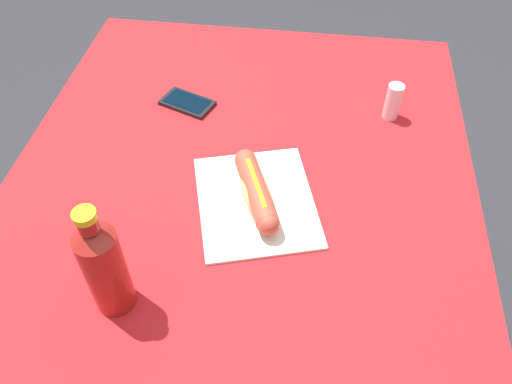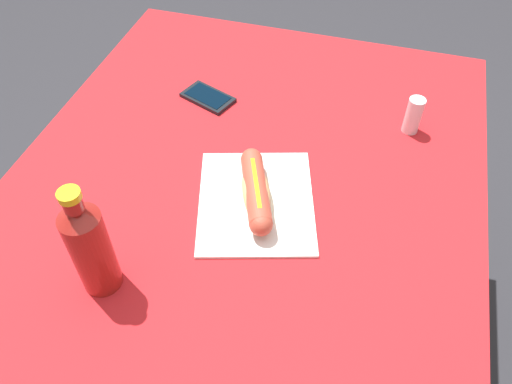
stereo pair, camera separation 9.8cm
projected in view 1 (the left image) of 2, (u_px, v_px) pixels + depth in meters
ground_plane at (245, 341)px, 1.59m from camera, size 6.00×6.00×0.00m
dining_table at (241, 217)px, 1.14m from camera, size 1.17×0.96×0.73m
paper_wrapper at (256, 201)px, 1.01m from camera, size 0.32×0.29×0.01m
hot_dog at (256, 191)px, 0.98m from camera, size 0.20×0.11×0.05m
cell_phone at (187, 103)px, 1.21m from camera, size 0.11×0.14×0.01m
soda_bottle at (104, 266)px, 0.79m from camera, size 0.07×0.07×0.23m
salt_shaker at (393, 101)px, 1.15m from camera, size 0.04×0.04×0.09m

